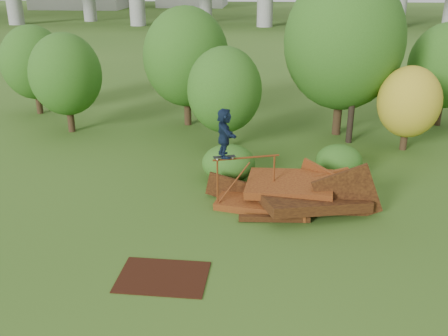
# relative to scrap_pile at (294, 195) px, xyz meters

# --- Properties ---
(ground) EXTENTS (240.00, 240.00, 0.00)m
(ground) POSITION_rel_scrap_pile_xyz_m (-1.46, -2.68, -0.44)
(ground) COLOR #2D5116
(ground) RESTS_ON ground
(scrap_pile) EXTENTS (5.87, 3.40, 2.28)m
(scrap_pile) POSITION_rel_scrap_pile_xyz_m (0.00, 0.00, 0.00)
(scrap_pile) COLOR #4C180D
(scrap_pile) RESTS_ON ground
(grind_rail) EXTENTS (2.14, 0.75, 1.76)m
(grind_rail) POSITION_rel_scrap_pile_xyz_m (-1.59, -0.04, 0.79)
(grind_rail) COLOR brown
(grind_rail) RESTS_ON ground
(skateboard) EXTENTS (0.74, 0.40, 0.07)m
(skateboard) POSITION_rel_scrap_pile_xyz_m (-2.29, -0.26, 1.38)
(skateboard) COLOR black
(skateboard) RESTS_ON grind_rail
(skater) EXTENTS (0.89, 1.54, 1.59)m
(skater) POSITION_rel_scrap_pile_xyz_m (-2.29, -0.26, 2.19)
(skater) COLOR #13213A
(skater) RESTS_ON skateboard
(flat_plate) EXTENTS (2.34, 1.70, 0.03)m
(flat_plate) POSITION_rel_scrap_pile_xyz_m (-3.53, -4.43, -0.42)
(flat_plate) COLOR black
(flat_plate) RESTS_ON ground
(tree_0) EXTENTS (3.37, 3.37, 4.76)m
(tree_0) POSITION_rel_scrap_pile_xyz_m (-10.46, 7.58, 2.37)
(tree_0) COLOR black
(tree_0) RESTS_ON ground
(tree_1) EXTENTS (4.21, 4.21, 5.86)m
(tree_1) POSITION_rel_scrap_pile_xyz_m (-4.96, 9.24, 2.99)
(tree_1) COLOR black
(tree_1) RESTS_ON ground
(tree_2) EXTENTS (3.19, 3.19, 4.49)m
(tree_2) POSITION_rel_scrap_pile_xyz_m (-2.78, 5.62, 2.22)
(tree_2) COLOR black
(tree_2) RESTS_ON ground
(tree_3) EXTENTS (5.41, 5.41, 7.50)m
(tree_3) POSITION_rel_scrap_pile_xyz_m (2.43, 8.25, 3.95)
(tree_3) COLOR black
(tree_3) RESTS_ON ground
(tree_4) EXTENTS (2.67, 2.67, 3.69)m
(tree_4) POSITION_rel_scrap_pile_xyz_m (5.10, 6.23, 1.71)
(tree_4) COLOR black
(tree_4) RESTS_ON ground
(tree_5) EXTENTS (3.64, 3.64, 5.11)m
(tree_5) POSITION_rel_scrap_pile_xyz_m (7.77, 10.23, 2.58)
(tree_5) COLOR black
(tree_5) RESTS_ON ground
(tree_6) EXTENTS (3.41, 3.41, 4.77)m
(tree_6) POSITION_rel_scrap_pile_xyz_m (-13.44, 10.68, 2.36)
(tree_6) COLOR black
(tree_6) RESTS_ON ground
(shrub_left) EXTENTS (1.99, 1.84, 1.38)m
(shrub_left) POSITION_rel_scrap_pile_xyz_m (-2.33, 2.12, 0.26)
(shrub_left) COLOR #254B14
(shrub_left) RESTS_ON ground
(shrub_right) EXTENTS (1.76, 1.61, 1.25)m
(shrub_right) POSITION_rel_scrap_pile_xyz_m (1.84, 2.88, 0.19)
(shrub_right) COLOR #254B14
(shrub_right) RESTS_ON ground
(utility_pole) EXTENTS (1.40, 0.28, 9.70)m
(utility_pole) POSITION_rel_scrap_pile_xyz_m (2.85, 7.03, 4.49)
(utility_pole) COLOR black
(utility_pole) RESTS_ON ground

